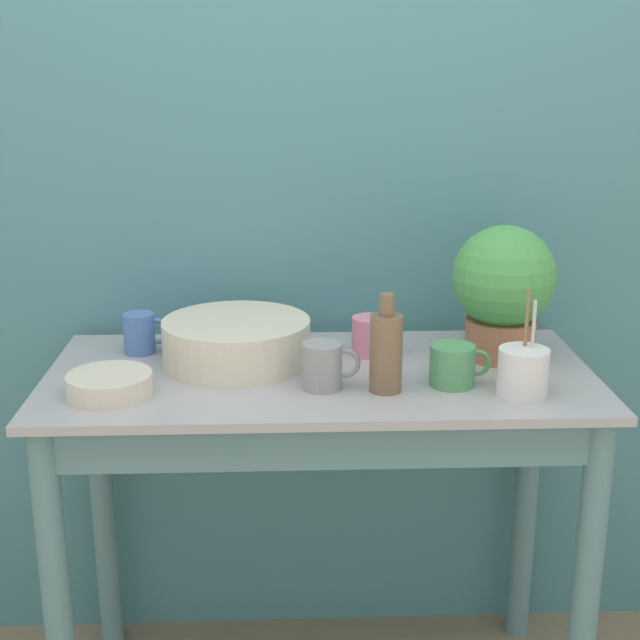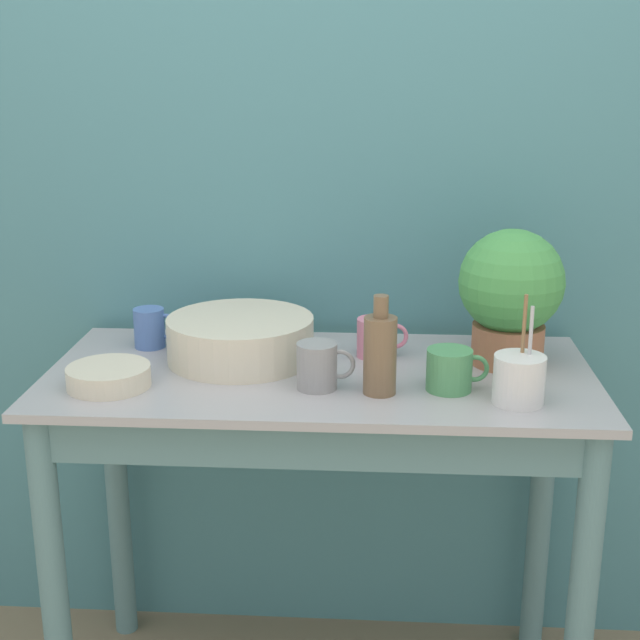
{
  "view_description": "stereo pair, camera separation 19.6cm",
  "coord_description": "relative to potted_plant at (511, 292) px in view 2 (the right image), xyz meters",
  "views": [
    {
      "loc": [
        -0.07,
        -1.59,
        1.55
      ],
      "look_at": [
        0.0,
        0.29,
        0.99
      ],
      "focal_mm": 50.0,
      "sensor_mm": 36.0,
      "label": 1
    },
    {
      "loc": [
        0.12,
        -1.59,
        1.55
      ],
      "look_at": [
        0.0,
        0.29,
        0.99
      ],
      "focal_mm": 50.0,
      "sensor_mm": 36.0,
      "label": 2
    }
  ],
  "objects": [
    {
      "name": "mug_pink",
      "position": [
        -0.3,
        0.03,
        -0.12
      ],
      "size": [
        0.12,
        0.08,
        0.09
      ],
      "color": "pink",
      "rests_on": "counter_table"
    },
    {
      "name": "mug_grey",
      "position": [
        -0.42,
        -0.19,
        -0.12
      ],
      "size": [
        0.12,
        0.09,
        0.1
      ],
      "color": "gray",
      "rests_on": "counter_table"
    },
    {
      "name": "utensil_cup",
      "position": [
        -0.01,
        -0.24,
        -0.12
      ],
      "size": [
        0.11,
        0.11,
        0.22
      ],
      "color": "silver",
      "rests_on": "counter_table"
    },
    {
      "name": "bottle_tall",
      "position": [
        -0.29,
        -0.21,
        -0.08
      ],
      "size": [
        0.07,
        0.07,
        0.21
      ],
      "color": "brown",
      "rests_on": "counter_table"
    },
    {
      "name": "mug_blue",
      "position": [
        -0.85,
        0.07,
        -0.12
      ],
      "size": [
        0.11,
        0.07,
        0.1
      ],
      "color": "#4C70B7",
      "rests_on": "counter_table"
    },
    {
      "name": "bowl_wash_large",
      "position": [
        -0.61,
        -0.01,
        -0.12
      ],
      "size": [
        0.34,
        0.34,
        0.1
      ],
      "color": "beige",
      "rests_on": "counter_table"
    },
    {
      "name": "mug_green",
      "position": [
        -0.14,
        -0.18,
        -0.13
      ],
      "size": [
        0.13,
        0.1,
        0.09
      ],
      "color": "#4C935B",
      "rests_on": "counter_table"
    },
    {
      "name": "wall_back",
      "position": [
        -0.43,
        0.27,
        0.16
      ],
      "size": [
        6.0,
        0.05,
        2.4
      ],
      "color": "teal",
      "rests_on": "ground_plane"
    },
    {
      "name": "counter_table",
      "position": [
        -0.43,
        -0.1,
        -0.37
      ],
      "size": [
        1.22,
        0.58,
        0.87
      ],
      "color": "slate",
      "rests_on": "ground_plane"
    },
    {
      "name": "bowl_small_cream",
      "position": [
        -0.87,
        -0.21,
        -0.15
      ],
      "size": [
        0.18,
        0.18,
        0.05
      ],
      "color": "beige",
      "rests_on": "counter_table"
    },
    {
      "name": "potted_plant",
      "position": [
        0.0,
        0.0,
        0.0
      ],
      "size": [
        0.24,
        0.24,
        0.31
      ],
      "color": "#A36647",
      "rests_on": "counter_table"
    }
  ]
}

